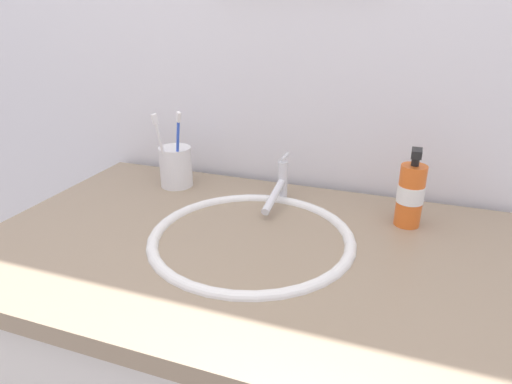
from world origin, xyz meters
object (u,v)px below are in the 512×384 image
soap_dispenser (411,194)px  toothbrush_cup (176,167)px  toothbrush_blue (178,146)px  toothbrush_white (162,147)px  faucet (279,186)px

soap_dispenser → toothbrush_cup: bearing=176.7°
toothbrush_blue → toothbrush_cup: bearing=133.0°
toothbrush_blue → toothbrush_white: bearing=-160.8°
toothbrush_blue → toothbrush_white: 0.04m
soap_dispenser → toothbrush_white: bearing=-179.3°
toothbrush_cup → toothbrush_white: toothbrush_white is taller
faucet → soap_dispenser: 0.30m
faucet → toothbrush_cup: faucet is taller
soap_dispenser → faucet: bearing=176.5°
toothbrush_blue → toothbrush_white: (-0.04, -0.01, -0.00)m
toothbrush_white → soap_dispenser: (0.59, 0.01, -0.04)m
toothbrush_blue → toothbrush_white: size_ratio=1.04×
toothbrush_blue → toothbrush_white: toothbrush_blue is taller
faucet → toothbrush_cup: 0.28m
faucet → soap_dispenser: soap_dispenser is taller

